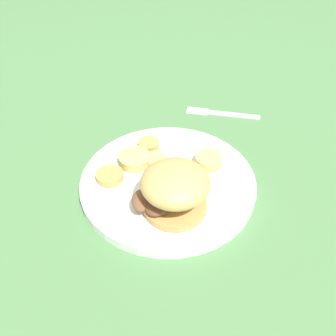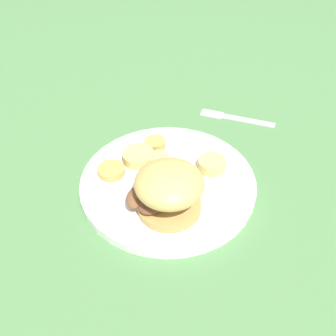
% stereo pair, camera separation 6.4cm
% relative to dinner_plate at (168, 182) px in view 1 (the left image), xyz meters
% --- Properties ---
extents(ground_plane, '(4.00, 4.00, 0.00)m').
position_rel_dinner_plate_xyz_m(ground_plane, '(0.00, 0.00, -0.01)').
color(ground_plane, '#4C7A47').
extents(dinner_plate, '(0.29, 0.29, 0.02)m').
position_rel_dinner_plate_xyz_m(dinner_plate, '(0.00, 0.00, 0.00)').
color(dinner_plate, white).
rests_on(dinner_plate, ground_plane).
extents(sandwich, '(0.12, 0.12, 0.08)m').
position_rel_dinner_plate_xyz_m(sandwich, '(0.02, 0.06, 0.05)').
color(sandwich, tan).
rests_on(sandwich, dinner_plate).
extents(potato_round_0, '(0.06, 0.06, 0.02)m').
position_rel_dinner_plate_xyz_m(potato_round_0, '(0.03, -0.06, 0.02)').
color(potato_round_0, '#DBB766').
rests_on(potato_round_0, dinner_plate).
extents(potato_round_1, '(0.05, 0.05, 0.01)m').
position_rel_dinner_plate_xyz_m(potato_round_1, '(0.08, -0.05, 0.01)').
color(potato_round_1, tan).
rests_on(potato_round_1, dinner_plate).
extents(potato_round_2, '(0.04, 0.04, 0.01)m').
position_rel_dinner_plate_xyz_m(potato_round_2, '(0.00, -0.05, 0.01)').
color(potato_round_2, '#DBB766').
rests_on(potato_round_2, dinner_plate).
extents(potato_round_3, '(0.05, 0.05, 0.02)m').
position_rel_dinner_plate_xyz_m(potato_round_3, '(-0.08, -0.00, 0.02)').
color(potato_round_3, '#DBB766').
rests_on(potato_round_3, dinner_plate).
extents(potato_round_4, '(0.04, 0.04, 0.01)m').
position_rel_dinner_plate_xyz_m(potato_round_4, '(-0.01, -0.09, 0.01)').
color(potato_round_4, tan).
rests_on(potato_round_4, dinner_plate).
extents(fork, '(0.13, 0.11, 0.00)m').
position_rel_dinner_plate_xyz_m(fork, '(-0.20, -0.14, -0.01)').
color(fork, silver).
rests_on(fork, ground_plane).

